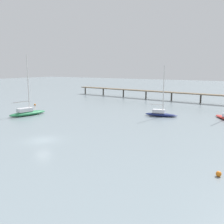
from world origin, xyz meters
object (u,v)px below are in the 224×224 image
object	(u,v)px
sailboat_green	(27,112)
mooring_buoy_outer	(35,105)
mooring_buoy_inner	(219,174)
sailboat_navy	(161,113)

from	to	relation	value
sailboat_green	mooring_buoy_outer	bearing A→B (deg)	132.56
sailboat_green	mooring_buoy_inner	bearing A→B (deg)	-16.22
sailboat_navy	sailboat_green	distance (m)	30.61
mooring_buoy_outer	mooring_buoy_inner	xyz separation A→B (m)	(55.12, -24.80, 0.02)
sailboat_navy	mooring_buoy_outer	world-z (taller)	sailboat_navy
sailboat_navy	sailboat_green	xyz separation A→B (m)	(-26.43, -15.43, 0.07)
sailboat_green	mooring_buoy_outer	size ratio (longest dim) A/B	25.95
sailboat_navy	sailboat_green	size ratio (longest dim) A/B	0.83
mooring_buoy_outer	mooring_buoy_inner	world-z (taller)	mooring_buoy_inner
mooring_buoy_inner	sailboat_green	bearing A→B (deg)	163.78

